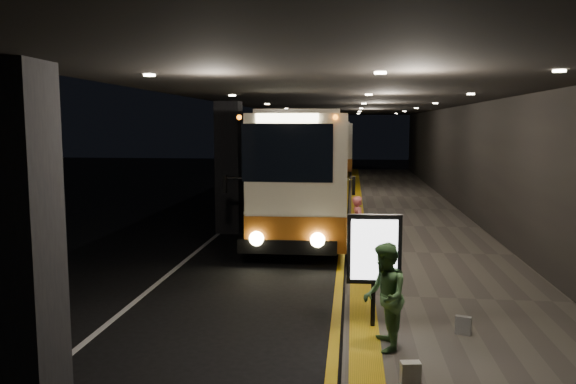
# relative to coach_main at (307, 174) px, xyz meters

# --- Properties ---
(ground) EXTENTS (90.00, 90.00, 0.00)m
(ground) POSITION_rel_coach_main_xyz_m (-1.01, -5.48, -1.88)
(ground) COLOR black
(lane_line_white) EXTENTS (0.12, 50.00, 0.01)m
(lane_line_white) POSITION_rel_coach_main_xyz_m (-2.81, -0.48, -1.87)
(lane_line_white) COLOR silver
(lane_line_white) RESTS_ON ground
(kerb_stripe_yellow) EXTENTS (0.18, 50.00, 0.01)m
(kerb_stripe_yellow) POSITION_rel_coach_main_xyz_m (1.34, -0.48, -1.87)
(kerb_stripe_yellow) COLOR gold
(kerb_stripe_yellow) RESTS_ON ground
(sidewalk) EXTENTS (4.50, 50.00, 0.15)m
(sidewalk) POSITION_rel_coach_main_xyz_m (3.74, -0.48, -1.80)
(sidewalk) COLOR #514C44
(sidewalk) RESTS_ON ground
(tactile_strip) EXTENTS (0.50, 50.00, 0.01)m
(tactile_strip) POSITION_rel_coach_main_xyz_m (1.84, -0.48, -1.72)
(tactile_strip) COLOR gold
(tactile_strip) RESTS_ON sidewalk
(terminal_wall) EXTENTS (0.10, 50.00, 6.00)m
(terminal_wall) POSITION_rel_coach_main_xyz_m (5.99, -0.48, 1.12)
(terminal_wall) COLOR black
(terminal_wall) RESTS_ON ground
(support_columns) EXTENTS (0.80, 24.80, 4.40)m
(support_columns) POSITION_rel_coach_main_xyz_m (-2.51, -1.48, 0.32)
(support_columns) COLOR black
(support_columns) RESTS_ON ground
(canopy) EXTENTS (9.00, 50.00, 0.40)m
(canopy) POSITION_rel_coach_main_xyz_m (1.49, -0.48, 2.72)
(canopy) COLOR black
(canopy) RESTS_ON support_columns
(coach_main) EXTENTS (3.00, 12.63, 3.91)m
(coach_main) POSITION_rel_coach_main_xyz_m (0.00, 0.00, 0.00)
(coach_main) COLOR beige
(coach_main) RESTS_ON ground
(coach_second) EXTENTS (2.83, 12.58, 3.94)m
(coach_second) POSITION_rel_coach_main_xyz_m (-0.06, 9.77, 0.02)
(coach_second) COLOR beige
(coach_second) RESTS_ON ground
(coach_third) EXTENTS (3.26, 12.03, 3.73)m
(coach_third) POSITION_rel_coach_main_xyz_m (-0.01, 24.68, -0.08)
(coach_third) COLOR beige
(coach_third) RESTS_ON ground
(passenger_boarding) EXTENTS (0.39, 0.57, 1.51)m
(passenger_boarding) POSITION_rel_coach_main_xyz_m (1.79, -4.44, -0.97)
(passenger_boarding) COLOR #DA656D
(passenger_boarding) RESTS_ON sidewalk
(passenger_waiting_green) EXTENTS (0.54, 0.84, 1.67)m
(passenger_waiting_green) POSITION_rel_coach_main_xyz_m (2.13, -11.40, -0.89)
(passenger_waiting_green) COLOR #508248
(passenger_waiting_green) RESTS_ON sidewalk
(bag_polka) EXTENTS (0.28, 0.19, 0.31)m
(bag_polka) POSITION_rel_coach_main_xyz_m (3.48, -10.64, -1.57)
(bag_polka) COLOR black
(bag_polka) RESTS_ON sidewalk
(bag_plain) EXTENTS (0.28, 0.19, 0.33)m
(bag_plain) POSITION_rel_coach_main_xyz_m (2.41, -12.62, -1.56)
(bag_plain) COLOR silver
(bag_plain) RESTS_ON sidewalk
(info_sign) EXTENTS (0.93, 0.16, 1.97)m
(info_sign) POSITION_rel_coach_main_xyz_m (1.99, -10.44, -0.40)
(info_sign) COLOR black
(info_sign) RESTS_ON sidewalk
(stanchion_post) EXTENTS (0.05, 0.05, 1.02)m
(stanchion_post) POSITION_rel_coach_main_xyz_m (1.95, -7.17, -1.22)
(stanchion_post) COLOR black
(stanchion_post) RESTS_ON sidewalk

